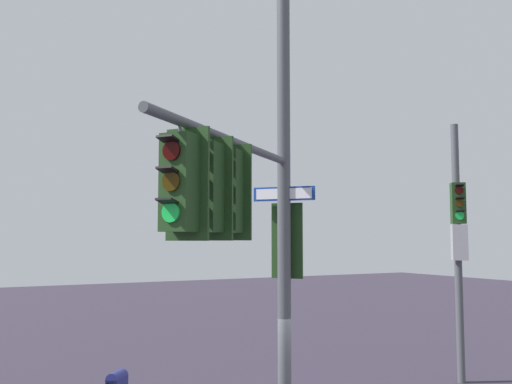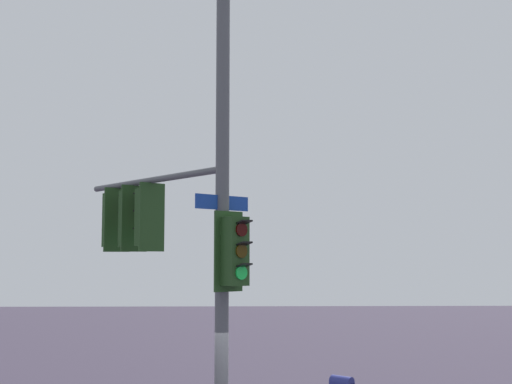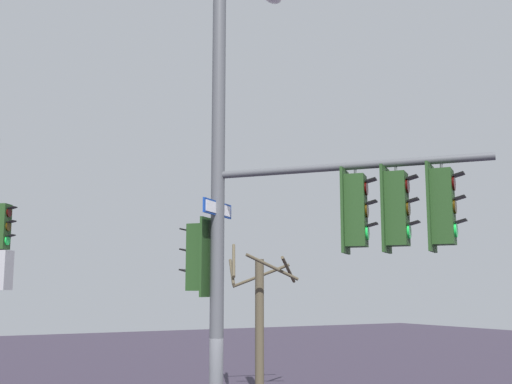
# 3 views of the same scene
# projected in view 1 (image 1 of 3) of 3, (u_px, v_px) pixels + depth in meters

# --- Properties ---
(main_signal_pole_assembly) EXTENTS (5.50, 3.33, 9.99)m
(main_signal_pole_assembly) POSITION_uv_depth(u_px,v_px,m) (267.00, 167.00, 8.58)
(main_signal_pole_assembly) COLOR #4C4F54
(main_signal_pole_assembly) RESTS_ON ground
(secondary_pole_assembly) EXTENTS (0.63, 0.67, 6.99)m
(secondary_pole_assembly) POSITION_uv_depth(u_px,v_px,m) (458.00, 238.00, 15.18)
(secondary_pole_assembly) COLOR #4C4F54
(secondary_pole_assembly) RESTS_ON ground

